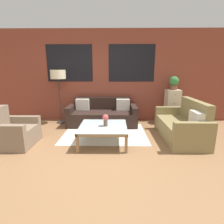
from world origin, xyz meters
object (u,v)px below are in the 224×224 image
at_px(coffee_table, 103,128).
at_px(flower_vase, 106,119).
at_px(floor_lamp, 58,76).
at_px(drawer_cabinet, 172,106).
at_px(armchair_corner, 13,133).
at_px(settee_vintage, 182,126).
at_px(potted_plant, 174,82).
at_px(couch_dark, 103,115).

height_order(coffee_table, flower_vase, flower_vase).
distance_m(floor_lamp, drawer_cabinet, 3.54).
distance_m(armchair_corner, flower_vase, 2.00).
distance_m(armchair_corner, drawer_cabinet, 4.32).
bearing_deg(floor_lamp, flower_vase, -47.03).
height_order(settee_vintage, coffee_table, settee_vintage).
height_order(settee_vintage, armchair_corner, settee_vintage).
height_order(armchair_corner, flower_vase, armchair_corner).
bearing_deg(potted_plant, armchair_corner, -155.77).
bearing_deg(potted_plant, drawer_cabinet, -90.00).
distance_m(armchair_corner, potted_plant, 4.42).
height_order(armchair_corner, drawer_cabinet, drawer_cabinet).
relative_size(coffee_table, drawer_cabinet, 1.00).
relative_size(settee_vintage, floor_lamp, 1.01).
bearing_deg(drawer_cabinet, floor_lamp, -178.68).
bearing_deg(floor_lamp, couch_dark, -5.31).
height_order(coffee_table, drawer_cabinet, drawer_cabinet).
xyz_separation_m(settee_vintage, flower_vase, (-1.78, -0.30, 0.25)).
xyz_separation_m(couch_dark, armchair_corner, (-1.81, -1.57, -0.00)).
distance_m(couch_dark, potted_plant, 2.34).
bearing_deg(couch_dark, floor_lamp, 174.69).
bearing_deg(armchair_corner, potted_plant, 24.23).
height_order(couch_dark, armchair_corner, armchair_corner).
distance_m(coffee_table, drawer_cabinet, 2.60).
bearing_deg(potted_plant, floor_lamp, -178.68).
relative_size(coffee_table, potted_plant, 2.59).
height_order(armchair_corner, floor_lamp, floor_lamp).
bearing_deg(couch_dark, settee_vintage, -30.64).
relative_size(couch_dark, drawer_cabinet, 1.97).
bearing_deg(potted_plant, coffee_table, -140.80).
bearing_deg(armchair_corner, coffee_table, 3.87).
height_order(drawer_cabinet, flower_vase, drawer_cabinet).
xyz_separation_m(armchair_corner, flower_vase, (1.98, 0.12, 0.28)).
relative_size(potted_plant, flower_vase, 1.53).
xyz_separation_m(floor_lamp, potted_plant, (3.43, 0.08, -0.17)).
bearing_deg(armchair_corner, settee_vintage, 6.35).
distance_m(couch_dark, coffee_table, 1.45).
xyz_separation_m(coffee_table, floor_lamp, (-1.41, 1.56, 1.06)).
relative_size(settee_vintage, coffee_table, 1.57).
bearing_deg(coffee_table, armchair_corner, -176.13).
xyz_separation_m(floor_lamp, drawer_cabinet, (3.43, 0.08, -0.90)).
relative_size(floor_lamp, potted_plant, 4.05).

